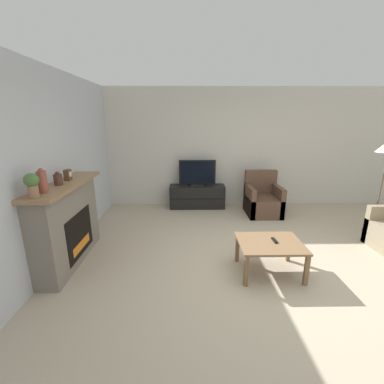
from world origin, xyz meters
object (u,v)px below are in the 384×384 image
(coffee_table, at_px, (270,246))
(mantel_vase_centre_left, at_px, (58,179))
(mantel_vase_left, at_px, (42,181))
(remote, at_px, (274,240))
(tv_stand, at_px, (197,196))
(potted_plant, at_px, (32,184))
(fireplace, at_px, (68,223))
(tv, at_px, (197,174))
(armchair, at_px, (263,201))
(mantel_clock, at_px, (68,175))

(coffee_table, bearing_deg, mantel_vase_centre_left, 175.50)
(mantel_vase_left, distance_m, remote, 2.96)
(tv_stand, bearing_deg, mantel_vase_left, -123.77)
(mantel_vase_centre_left, height_order, potted_plant, potted_plant)
(fireplace, xyz_separation_m, coffee_table, (2.78, -0.34, -0.21))
(fireplace, distance_m, tv, 3.04)
(mantel_vase_centre_left, distance_m, coffee_table, 2.91)
(mantel_vase_centre_left, xyz_separation_m, tv, (1.89, 2.48, -0.46))
(mantel_vase_centre_left, xyz_separation_m, coffee_table, (2.77, -0.22, -0.87))
(fireplace, relative_size, coffee_table, 1.91)
(tv_stand, bearing_deg, mantel_vase_centre_left, -127.41)
(fireplace, height_order, tv, fireplace)
(fireplace, distance_m, armchair, 3.85)
(mantel_clock, relative_size, tv_stand, 0.12)
(armchair, relative_size, coffee_table, 1.11)
(mantel_vase_left, distance_m, tv_stand, 3.57)
(mantel_vase_centre_left, distance_m, armchair, 4.00)
(coffee_table, bearing_deg, potted_plant, -173.05)
(fireplace, relative_size, tv_stand, 1.25)
(mantel_vase_left, bearing_deg, armchair, 35.89)
(armchair, height_order, coffee_table, armchair)
(fireplace, xyz_separation_m, mantel_clock, (0.02, 0.16, 0.65))
(mantel_vase_centre_left, height_order, coffee_table, mantel_vase_centre_left)
(potted_plant, bearing_deg, coffee_table, 6.95)
(tv, relative_size, remote, 5.50)
(tv, bearing_deg, coffee_table, -72.08)
(potted_plant, bearing_deg, mantel_clock, 89.95)
(mantel_clock, relative_size, remote, 0.99)
(tv_stand, distance_m, tv, 0.54)
(potted_plant, xyz_separation_m, tv, (1.89, 3.03, -0.53))
(mantel_vase_left, xyz_separation_m, mantel_clock, (0.00, 0.63, -0.06))
(mantel_clock, xyz_separation_m, tv, (1.89, 2.20, -0.45))
(tv_stand, height_order, tv, tv)
(mantel_vase_centre_left, xyz_separation_m, potted_plant, (-0.00, -0.55, 0.08))
(mantel_vase_left, distance_m, mantel_clock, 0.64)
(tv, xyz_separation_m, remote, (0.93, -2.66, -0.35))
(tv, height_order, remote, tv)
(tv, bearing_deg, mantel_vase_left, -123.79)
(mantel_vase_centre_left, bearing_deg, armchair, 31.63)
(mantel_vase_centre_left, height_order, armchair, mantel_vase_centre_left)
(mantel_clock, distance_m, remote, 2.97)
(armchair, bearing_deg, mantel_vase_left, -144.11)
(mantel_clock, height_order, tv, mantel_clock)
(mantel_vase_centre_left, xyz_separation_m, remote, (2.82, -0.18, -0.80))
(tv_stand, bearing_deg, fireplace, -129.03)
(fireplace, bearing_deg, coffee_table, -6.90)
(tv_stand, bearing_deg, armchair, -17.38)
(mantel_vase_left, xyz_separation_m, armchair, (3.31, 2.39, -1.02))
(fireplace, distance_m, mantel_vase_left, 0.86)
(mantel_vase_centre_left, relative_size, mantel_clock, 1.19)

